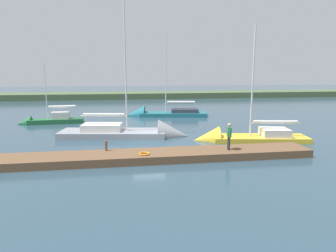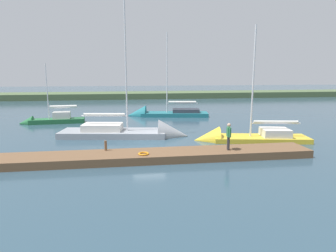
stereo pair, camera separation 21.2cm
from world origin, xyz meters
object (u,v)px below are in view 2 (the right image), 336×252
person_on_dock (229,134)px  life_ring_buoy (144,154)px  mooring_post_near (106,146)px  sailboat_far_left (138,135)px  sailboat_outer_mooring (50,121)px  sailboat_mid_channel (160,115)px  sailboat_behind_pier (240,139)px

person_on_dock → life_ring_buoy: bearing=-167.7°
mooring_post_near → sailboat_far_left: 6.67m
sailboat_outer_mooring → sailboat_far_left: (-9.22, 7.94, -0.10)m
sailboat_mid_channel → life_ring_buoy: bearing=89.6°
mooring_post_near → person_on_dock: 7.95m
life_ring_buoy → sailboat_behind_pier: bearing=-150.2°
mooring_post_near → sailboat_outer_mooring: 15.76m
life_ring_buoy → sailboat_far_left: 7.51m
mooring_post_near → sailboat_far_left: (-2.33, -6.21, -0.70)m
mooring_post_near → person_on_dock: size_ratio=0.36×
sailboat_outer_mooring → life_ring_buoy: bearing=116.9°
sailboat_mid_channel → person_on_dock: (-2.30, 18.73, 1.37)m
sailboat_far_left → person_on_dock: (-5.53, 7.18, 1.39)m
mooring_post_near → sailboat_behind_pier: bearing=-162.2°
mooring_post_near → sailboat_outer_mooring: (6.89, -14.16, -0.60)m
sailboat_far_left → sailboat_mid_channel: bearing=83.1°
sailboat_far_left → sailboat_behind_pier: 8.59m
mooring_post_near → sailboat_mid_channel: sailboat_mid_channel is taller
life_ring_buoy → sailboat_far_left: size_ratio=0.05×
sailboat_outer_mooring → sailboat_mid_channel: bearing=-167.9°
sailboat_outer_mooring → mooring_post_near: bearing=111.9°
sailboat_outer_mooring → person_on_dock: size_ratio=4.05×
sailboat_mid_channel → person_on_dock: 18.92m
life_ring_buoy → mooring_post_near: bearing=-28.8°
sailboat_behind_pier → person_on_dock: size_ratio=5.80×
sailboat_outer_mooring → sailboat_far_left: 12.17m
life_ring_buoy → sailboat_outer_mooring: (9.24, -15.44, -0.33)m
life_ring_buoy → person_on_dock: size_ratio=0.38×
life_ring_buoy → person_on_dock: person_on_dock is taller
life_ring_buoy → sailboat_mid_channel: size_ratio=0.06×
sailboat_outer_mooring → sailboat_behind_pier: 20.41m
mooring_post_near → sailboat_behind_pier: size_ratio=0.06×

